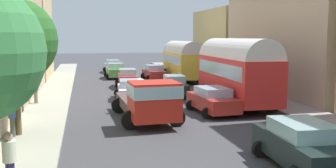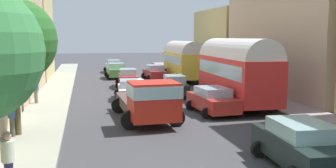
{
  "view_description": "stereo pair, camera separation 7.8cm",
  "coord_description": "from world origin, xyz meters",
  "px_view_note": "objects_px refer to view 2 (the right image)",
  "views": [
    {
      "loc": [
        -5.06,
        0.58,
        4.4
      ],
      "look_at": [
        0.0,
        22.78,
        1.52
      ],
      "focal_mm": 40.02,
      "sensor_mm": 36.0,
      "label": 1
    },
    {
      "loc": [
        -4.98,
        0.56,
        4.4
      ],
      "look_at": [
        0.0,
        22.78,
        1.52
      ],
      "focal_mm": 40.02,
      "sensor_mm": 36.0,
      "label": 2
    }
  ],
  "objects_px": {
    "car_7": "(155,72)",
    "pedestrian_2": "(8,160)",
    "parked_bus_1": "(236,68)",
    "pedestrian_3": "(12,116)",
    "car_2": "(116,71)",
    "pedestrian_1": "(36,90)",
    "parked_bus_2": "(183,59)",
    "car_6": "(174,86)",
    "car_3": "(113,66)",
    "car_5": "(213,100)",
    "car_0": "(131,89)",
    "car_1": "(128,78)",
    "car_4": "(301,145)",
    "cargo_truck_0": "(148,99)"
  },
  "relations": [
    {
      "from": "car_0",
      "to": "parked_bus_1",
      "type": "bearing_deg",
      "value": -29.0
    },
    {
      "from": "car_4",
      "to": "pedestrian_3",
      "type": "xyz_separation_m",
      "value": [
        -10.07,
        5.92,
        0.23
      ]
    },
    {
      "from": "car_0",
      "to": "car_6",
      "type": "xyz_separation_m",
      "value": [
        3.4,
        1.03,
        0.05
      ]
    },
    {
      "from": "car_7",
      "to": "pedestrian_3",
      "type": "bearing_deg",
      "value": -115.68
    },
    {
      "from": "car_2",
      "to": "pedestrian_1",
      "type": "relative_size",
      "value": 2.13
    },
    {
      "from": "parked_bus_2",
      "to": "car_1",
      "type": "bearing_deg",
      "value": -147.24
    },
    {
      "from": "parked_bus_2",
      "to": "pedestrian_2",
      "type": "height_order",
      "value": "parked_bus_2"
    },
    {
      "from": "parked_bus_1",
      "to": "cargo_truck_0",
      "type": "relative_size",
      "value": 1.29
    },
    {
      "from": "parked_bus_1",
      "to": "car_2",
      "type": "bearing_deg",
      "value": 109.55
    },
    {
      "from": "car_3",
      "to": "car_4",
      "type": "xyz_separation_m",
      "value": [
        3.47,
        -35.67,
        0.02
      ]
    },
    {
      "from": "car_1",
      "to": "pedestrian_3",
      "type": "height_order",
      "value": "pedestrian_3"
    },
    {
      "from": "car_4",
      "to": "car_5",
      "type": "distance_m",
      "value": 9.33
    },
    {
      "from": "parked_bus_2",
      "to": "pedestrian_3",
      "type": "distance_m",
      "value": 23.64
    },
    {
      "from": "parked_bus_1",
      "to": "car_7",
      "type": "xyz_separation_m",
      "value": [
        -2.41,
        15.55,
        -1.62
      ]
    },
    {
      "from": "car_2",
      "to": "pedestrian_1",
      "type": "distance_m",
      "value": 16.12
    },
    {
      "from": "car_7",
      "to": "pedestrian_2",
      "type": "relative_size",
      "value": 2.25
    },
    {
      "from": "car_7",
      "to": "pedestrian_2",
      "type": "xyz_separation_m",
      "value": [
        -9.23,
        -27.28,
        0.27
      ]
    },
    {
      "from": "car_1",
      "to": "pedestrian_1",
      "type": "distance_m",
      "value": 10.15
    },
    {
      "from": "pedestrian_2",
      "to": "pedestrian_3",
      "type": "xyz_separation_m",
      "value": [
        -0.97,
        6.07,
        0.01
      ]
    },
    {
      "from": "car_5",
      "to": "car_6",
      "type": "distance_m",
      "value": 6.83
    },
    {
      "from": "pedestrian_1",
      "to": "car_3",
      "type": "bearing_deg",
      "value": 72.81
    },
    {
      "from": "pedestrian_2",
      "to": "car_2",
      "type": "bearing_deg",
      "value": 79.5
    },
    {
      "from": "parked_bus_1",
      "to": "pedestrian_1",
      "type": "bearing_deg",
      "value": 167.81
    },
    {
      "from": "parked_bus_1",
      "to": "pedestrian_3",
      "type": "relative_size",
      "value": 4.85
    },
    {
      "from": "car_7",
      "to": "pedestrian_2",
      "type": "height_order",
      "value": "pedestrian_2"
    },
    {
      "from": "parked_bus_2",
      "to": "car_2",
      "type": "bearing_deg",
      "value": 152.47
    },
    {
      "from": "parked_bus_2",
      "to": "pedestrian_1",
      "type": "relative_size",
      "value": 5.02
    },
    {
      "from": "parked_bus_1",
      "to": "car_7",
      "type": "height_order",
      "value": "parked_bus_1"
    },
    {
      "from": "parked_bus_1",
      "to": "car_5",
      "type": "relative_size",
      "value": 2.1
    },
    {
      "from": "pedestrian_1",
      "to": "pedestrian_3",
      "type": "height_order",
      "value": "pedestrian_3"
    },
    {
      "from": "cargo_truck_0",
      "to": "car_6",
      "type": "bearing_deg",
      "value": 67.66
    },
    {
      "from": "parked_bus_2",
      "to": "car_7",
      "type": "bearing_deg",
      "value": 152.17
    },
    {
      "from": "car_4",
      "to": "car_6",
      "type": "distance_m",
      "value": 16.14
    },
    {
      "from": "parked_bus_1",
      "to": "cargo_truck_0",
      "type": "height_order",
      "value": "parked_bus_1"
    },
    {
      "from": "car_1",
      "to": "parked_bus_2",
      "type": "bearing_deg",
      "value": 32.76
    },
    {
      "from": "car_3",
      "to": "car_7",
      "type": "relative_size",
      "value": 1.05
    },
    {
      "from": "car_2",
      "to": "car_3",
      "type": "height_order",
      "value": "car_2"
    },
    {
      "from": "cargo_truck_0",
      "to": "pedestrian_1",
      "type": "height_order",
      "value": "cargo_truck_0"
    },
    {
      "from": "car_7",
      "to": "pedestrian_2",
      "type": "bearing_deg",
      "value": -108.7
    },
    {
      "from": "parked_bus_2",
      "to": "car_0",
      "type": "height_order",
      "value": "parked_bus_2"
    },
    {
      "from": "car_3",
      "to": "car_6",
      "type": "xyz_separation_m",
      "value": [
        3.04,
        -19.54,
        -0.02
      ]
    },
    {
      "from": "parked_bus_2",
      "to": "car_2",
      "type": "distance_m",
      "value": 7.42
    },
    {
      "from": "parked_bus_2",
      "to": "car_6",
      "type": "distance_m",
      "value": 10.21
    },
    {
      "from": "cargo_truck_0",
      "to": "car_5",
      "type": "bearing_deg",
      "value": 20.14
    },
    {
      "from": "car_6",
      "to": "pedestrian_3",
      "type": "bearing_deg",
      "value": -133.34
    },
    {
      "from": "cargo_truck_0",
      "to": "car_5",
      "type": "height_order",
      "value": "cargo_truck_0"
    },
    {
      "from": "car_1",
      "to": "cargo_truck_0",
      "type": "bearing_deg",
      "value": -92.26
    },
    {
      "from": "car_6",
      "to": "car_7",
      "type": "bearing_deg",
      "value": 87.09
    },
    {
      "from": "parked_bus_1",
      "to": "car_4",
      "type": "relative_size",
      "value": 1.99
    },
    {
      "from": "car_2",
      "to": "car_3",
      "type": "bearing_deg",
      "value": 88.12
    }
  ]
}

